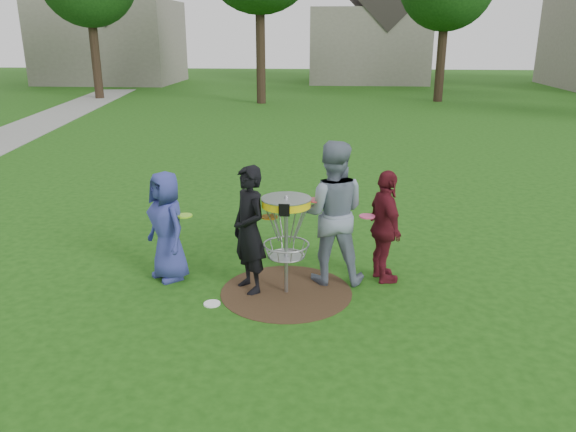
# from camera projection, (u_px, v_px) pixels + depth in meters

# --- Properties ---
(ground) EXTENTS (100.00, 100.00, 0.00)m
(ground) POSITION_uv_depth(u_px,v_px,m) (286.00, 292.00, 7.68)
(ground) COLOR #19470F
(ground) RESTS_ON ground
(dirt_patch) EXTENTS (1.80, 1.80, 0.01)m
(dirt_patch) POSITION_uv_depth(u_px,v_px,m) (286.00, 292.00, 7.68)
(dirt_patch) COLOR #47331E
(dirt_patch) RESTS_ON ground
(player_blue) EXTENTS (0.90, 0.90, 1.58)m
(player_blue) POSITION_uv_depth(u_px,v_px,m) (167.00, 226.00, 7.90)
(player_blue) COLOR navy
(player_blue) RESTS_ON ground
(player_black) EXTENTS (0.72, 0.76, 1.75)m
(player_black) POSITION_uv_depth(u_px,v_px,m) (249.00, 230.00, 7.49)
(player_black) COLOR black
(player_black) RESTS_ON ground
(player_grey) EXTENTS (0.99, 0.77, 2.02)m
(player_grey) POSITION_uv_depth(u_px,v_px,m) (332.00, 213.00, 7.76)
(player_grey) COLOR slate
(player_grey) RESTS_ON ground
(player_maroon) EXTENTS (0.65, 1.02, 1.61)m
(player_maroon) POSITION_uv_depth(u_px,v_px,m) (385.00, 227.00, 7.81)
(player_maroon) COLOR maroon
(player_maroon) RESTS_ON ground
(disc_on_grass) EXTENTS (0.22, 0.22, 0.02)m
(disc_on_grass) POSITION_uv_depth(u_px,v_px,m) (212.00, 304.00, 7.33)
(disc_on_grass) COLOR white
(disc_on_grass) RESTS_ON ground
(disc_golf_basket) EXTENTS (0.66, 0.67, 1.38)m
(disc_golf_basket) POSITION_uv_depth(u_px,v_px,m) (286.00, 222.00, 7.36)
(disc_golf_basket) COLOR #9EA0A5
(disc_golf_basket) RESTS_ON ground
(held_discs) EXTENTS (2.74, 0.61, 0.29)m
(held_discs) POSITION_uv_depth(u_px,v_px,m) (284.00, 212.00, 7.59)
(held_discs) COLOR #89E619
(held_discs) RESTS_ON ground
(house_row) EXTENTS (44.50, 10.65, 11.62)m
(house_row) POSITION_uv_depth(u_px,v_px,m) (398.00, 21.00, 37.37)
(house_row) COLOR gray
(house_row) RESTS_ON ground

